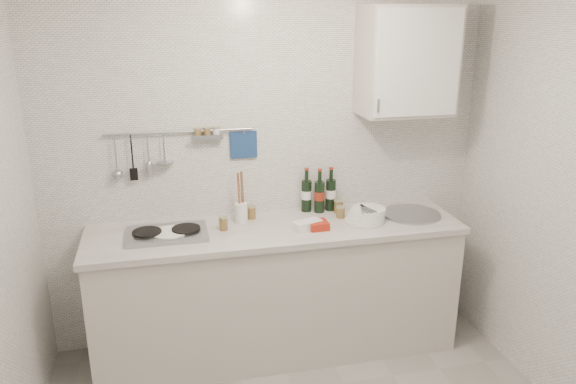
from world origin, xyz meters
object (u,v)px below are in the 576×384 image
at_px(plate_stack_hob, 169,234).
at_px(wine_bottles, 319,190).
at_px(plate_stack_sink, 367,215).
at_px(utensil_crock, 241,210).
at_px(wall_cabinet, 407,61).

distance_m(plate_stack_hob, wine_bottles, 1.07).
relative_size(plate_stack_sink, utensil_crock, 0.79).
relative_size(wall_cabinet, utensil_crock, 1.98).
bearing_deg(utensil_crock, wine_bottles, 8.49).
bearing_deg(plate_stack_sink, plate_stack_hob, 179.18).
xyz_separation_m(wine_bottles, utensil_crock, (-0.56, -0.08, -0.07)).
bearing_deg(plate_stack_sink, wall_cabinet, 28.53).
xyz_separation_m(plate_stack_hob, wine_bottles, (1.04, 0.24, 0.14)).
bearing_deg(plate_stack_hob, plate_stack_sink, -0.82).
bearing_deg(utensil_crock, plate_stack_sink, -12.42).
height_order(wall_cabinet, wine_bottles, wall_cabinet).
relative_size(plate_stack_sink, wine_bottles, 0.90).
bearing_deg(wine_bottles, utensil_crock, -171.51).
xyz_separation_m(plate_stack_hob, utensil_crock, (0.48, 0.16, 0.07)).
relative_size(plate_stack_hob, plate_stack_sink, 0.86).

